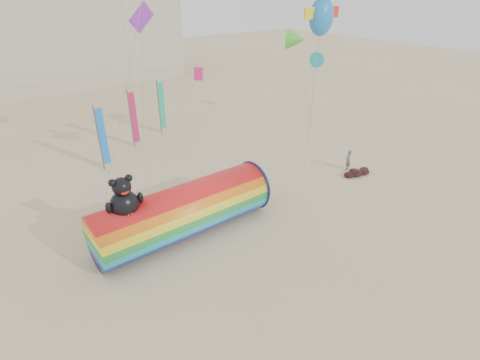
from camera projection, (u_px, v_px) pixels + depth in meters
ground at (249, 226)px, 22.67m from camera, size 160.00×160.00×0.00m
windsock_assembly at (184, 210)px, 21.34m from camera, size 10.48×3.19×4.83m
kite_handler at (348, 160)px, 29.24m from camera, size 0.71×0.60×1.65m
fabric_bundle at (357, 172)px, 28.76m from camera, size 2.62×1.35×0.41m
festival_banners at (134, 119)px, 32.33m from camera, size 8.03×4.74×5.20m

